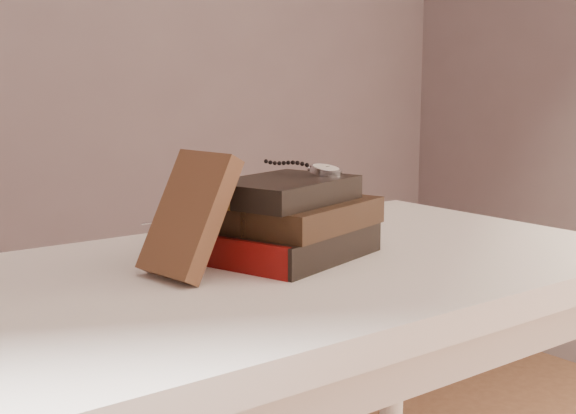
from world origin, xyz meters
TOP-DOWN VIEW (x-y plane):
  - table at (0.00, 0.35)m, footprint 1.00×0.60m
  - book_stack at (0.00, 0.36)m, footprint 0.27×0.22m
  - journal at (-0.17, 0.36)m, footprint 0.12×0.12m
  - pocket_watch at (0.06, 0.37)m, footprint 0.06×0.15m
  - eyeglasses at (-0.10, 0.41)m, footprint 0.12×0.13m

SIDE VIEW (x-z plane):
  - table at x=0.00m, z-range 0.28..1.03m
  - book_stack at x=0.00m, z-range 0.75..0.86m
  - eyeglasses at x=-0.10m, z-range 0.79..0.84m
  - journal at x=-0.17m, z-range 0.75..0.91m
  - pocket_watch at x=0.06m, z-range 0.86..0.88m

